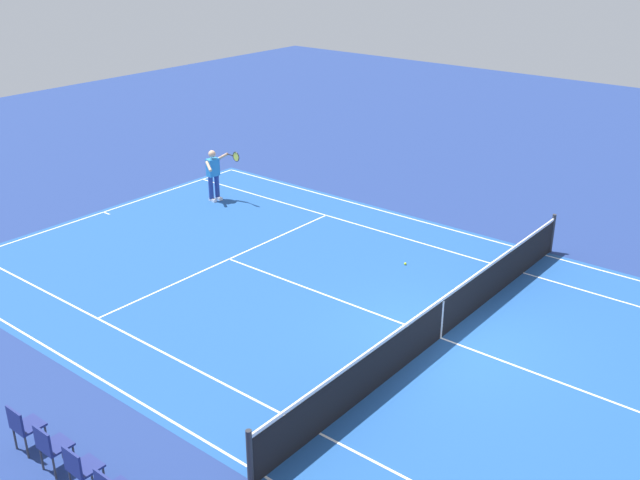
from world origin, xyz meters
name	(u,v)px	position (x,y,z in m)	size (l,w,h in m)	color
ground_plane	(440,338)	(0.00, 0.00, 0.00)	(60.00, 60.00, 0.00)	navy
court_slab	(440,338)	(0.00, 0.00, 0.00)	(24.20, 11.40, 0.00)	#1E4C93
court_line_markings	(440,338)	(0.00, 0.00, 0.00)	(23.85, 11.05, 0.01)	white
tennis_net	(442,318)	(0.00, 0.00, 0.49)	(0.10, 11.70, 1.08)	#2D2D33
tennis_player_near	(214,173)	(10.01, -2.93, 0.93)	(1.11, 0.77, 1.70)	navy
tennis_ball	(405,264)	(2.58, -2.63, 0.03)	(0.07, 0.07, 0.07)	#CCE01E
spectator_chair_4	(80,467)	(1.91, 7.53, 0.52)	(0.44, 0.44, 0.88)	#38383D
spectator_chair_5	(51,445)	(2.71, 7.53, 0.52)	(0.44, 0.44, 0.88)	#38383D
spectator_chair_6	(23,425)	(3.51, 7.53, 0.52)	(0.44, 0.44, 0.88)	#38383D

